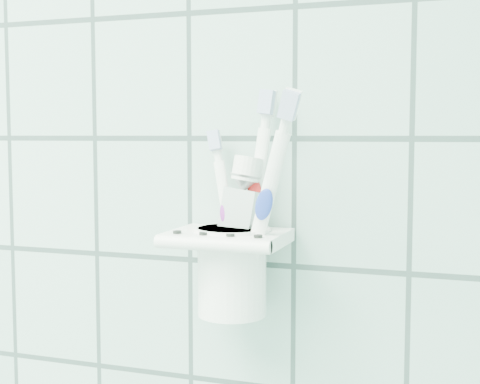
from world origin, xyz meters
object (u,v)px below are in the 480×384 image
object	(u,v)px
toothbrush_pink	(242,216)
toothpaste_tube	(224,220)
cup	(232,267)
toothbrush_blue	(241,196)
holder_bracket	(228,239)
toothbrush_orange	(239,194)

from	to	relation	value
toothbrush_pink	toothpaste_tube	size ratio (longest dim) A/B	1.16
cup	toothbrush_blue	xyz separation A→B (m)	(0.00, 0.01, 0.07)
holder_bracket	toothpaste_tube	bearing A→B (deg)	160.92
holder_bracket	toothpaste_tube	size ratio (longest dim) A/B	0.72
toothbrush_orange	cup	bearing A→B (deg)	158.28
cup	toothbrush_pink	world-z (taller)	toothbrush_pink
toothbrush_orange	toothbrush_pink	bearing A→B (deg)	16.55
holder_bracket	toothbrush_orange	size ratio (longest dim) A/B	0.51
toothbrush_pink	toothpaste_tube	bearing A→B (deg)	169.79
cup	toothpaste_tube	size ratio (longest dim) A/B	0.56
toothbrush_blue	toothbrush_orange	size ratio (longest dim) A/B	0.98
toothbrush_pink	toothbrush_blue	world-z (taller)	toothbrush_blue
toothpaste_tube	holder_bracket	bearing A→B (deg)	-0.49
toothbrush_pink	toothbrush_orange	world-z (taller)	toothbrush_orange
holder_bracket	toothbrush_pink	bearing A→B (deg)	6.83
holder_bracket	cup	size ratio (longest dim) A/B	1.29
toothbrush_pink	cup	bearing A→B (deg)	161.15
cup	toothbrush_orange	xyz separation A→B (m)	(0.01, -0.00, 0.07)
toothbrush_orange	toothpaste_tube	xyz separation A→B (m)	(-0.02, 0.00, -0.03)
cup	toothpaste_tube	xyz separation A→B (m)	(-0.01, -0.00, 0.05)
holder_bracket	toothbrush_pink	world-z (taller)	toothbrush_pink
toothpaste_tube	cup	bearing A→B (deg)	28.88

